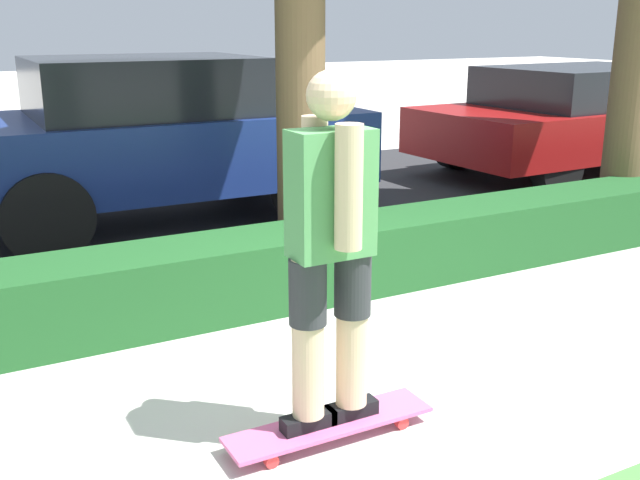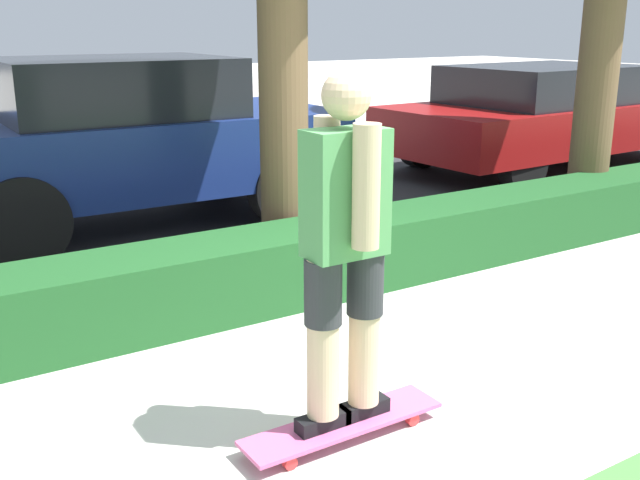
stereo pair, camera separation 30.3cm
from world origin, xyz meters
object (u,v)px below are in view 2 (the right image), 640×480
Objects in this scene: skater_person at (345,246)px; parked_car_rear at (547,114)px; skateboard at (343,424)px; parked_car_middle at (127,138)px.

skater_person is 0.34× the size of parked_car_rear.
skater_person is at bearing -147.93° from parked_car_rear.
parked_car_rear is (6.18, 4.22, 0.64)m from skateboard.
skateboard is at bearing -165.96° from skater_person.
skateboard is 0.21× the size of parked_car_rear.
parked_car_middle is at bearing 83.72° from skater_person.
parked_car_middle is at bearing 176.81° from parked_car_rear.
skateboard is 7.51m from parked_car_rear.
skater_person reaches higher than skateboard.
skateboard is 0.88m from skater_person.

